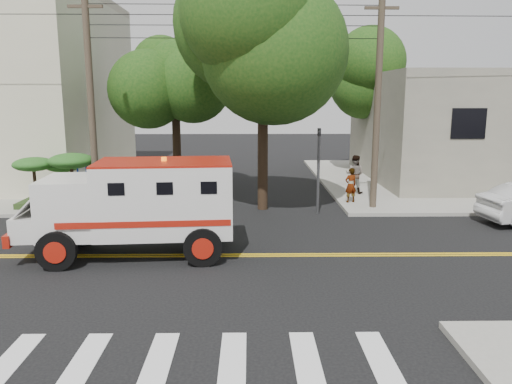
{
  "coord_description": "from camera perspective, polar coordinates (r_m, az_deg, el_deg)",
  "views": [
    {
      "loc": [
        0.92,
        -14.94,
        4.93
      ],
      "look_at": [
        1.15,
        2.17,
        1.6
      ],
      "focal_mm": 35.0,
      "sensor_mm": 36.0,
      "label": 1
    }
  ],
  "objects": [
    {
      "name": "utility_pole_right",
      "position": [
        21.82,
        13.7,
        9.57
      ],
      "size": [
        0.28,
        0.28,
        9.0
      ],
      "primitive_type": "cylinder",
      "color": "#382D23",
      "rests_on": "ground"
    },
    {
      "name": "traffic_signal",
      "position": [
        20.92,
        7.16,
        3.5
      ],
      "size": [
        0.15,
        0.18,
        3.6
      ],
      "color": "#3F3F42",
      "rests_on": "ground"
    },
    {
      "name": "tree_main",
      "position": [
        21.29,
        2.07,
        17.12
      ],
      "size": [
        6.08,
        5.7,
        9.85
      ],
      "color": "black",
      "rests_on": "ground"
    },
    {
      "name": "tree_right",
      "position": [
        31.74,
        14.05,
        12.79
      ],
      "size": [
        4.8,
        4.5,
        8.2
      ],
      "color": "black",
      "rests_on": "ground"
    },
    {
      "name": "accessibility_sign",
      "position": [
        22.56,
        -19.16,
        1.31
      ],
      "size": [
        0.45,
        0.1,
        2.02
      ],
      "color": "#3F3F42",
      "rests_on": "ground"
    },
    {
      "name": "palm_planter",
      "position": [
        23.36,
        -21.74,
        2.14
      ],
      "size": [
        3.52,
        2.63,
        2.36
      ],
      "color": "#1E3314",
      "rests_on": "sidewalk_nw"
    },
    {
      "name": "tree_left",
      "position": [
        26.98,
        -8.64,
        12.59
      ],
      "size": [
        4.48,
        4.2,
        7.7
      ],
      "color": "black",
      "rests_on": "ground"
    },
    {
      "name": "ground",
      "position": [
        15.76,
        -4.12,
        -7.25
      ],
      "size": [
        100.0,
        100.0,
        0.0
      ],
      "primitive_type": "plane",
      "color": "black",
      "rests_on": "ground"
    },
    {
      "name": "pedestrian_b",
      "position": [
        25.13,
        11.21,
        2.02
      ],
      "size": [
        1.14,
        1.06,
        1.89
      ],
      "primitive_type": "imported",
      "rotation": [
        0.0,
        0.0,
        2.65
      ],
      "color": "gray",
      "rests_on": "sidewalk_ne"
    },
    {
      "name": "armored_truck",
      "position": [
        15.74,
        -13.37,
        -1.18
      ],
      "size": [
        6.68,
        3.05,
        2.97
      ],
      "rotation": [
        0.0,
        0.0,
        0.08
      ],
      "color": "silver",
      "rests_on": "ground"
    },
    {
      "name": "utility_pole_left",
      "position": [
        21.94,
        -18.31,
        9.34
      ],
      "size": [
        0.28,
        0.28,
        9.0
      ],
      "primitive_type": "cylinder",
      "color": "#382D23",
      "rests_on": "ground"
    },
    {
      "name": "pedestrian_a",
      "position": [
        22.92,
        10.77,
        0.78
      ],
      "size": [
        0.67,
        0.55,
        1.57
      ],
      "primitive_type": "imported",
      "rotation": [
        0.0,
        0.0,
        3.49
      ],
      "color": "gray",
      "rests_on": "sidewalk_ne"
    },
    {
      "name": "sidewalk_ne",
      "position": [
        31.47,
        22.81,
        1.27
      ],
      "size": [
        17.0,
        17.0,
        0.15
      ],
      "primitive_type": "cube",
      "color": "gray",
      "rests_on": "ground"
    },
    {
      "name": "building_right",
      "position": [
        32.23,
        25.33,
        6.8
      ],
      "size": [
        14.0,
        12.0,
        6.0
      ],
      "primitive_type": "cube",
      "color": "slate",
      "rests_on": "sidewalk_ne"
    }
  ]
}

